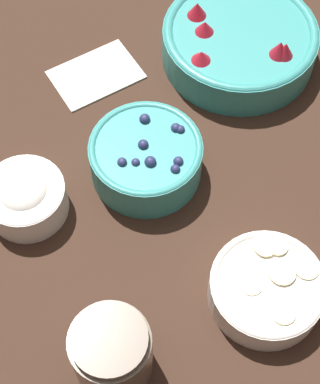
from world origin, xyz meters
TOP-DOWN VIEW (x-y plane):
  - ground_plane at (0.00, 0.00)m, footprint 4.00×4.00m
  - bowl_strawberries at (0.21, 0.13)m, footprint 0.24×0.24m
  - bowl_blueberries at (-0.02, 0.03)m, footprint 0.15×0.15m
  - bowl_bananas at (-0.00, -0.20)m, footprint 0.14×0.14m
  - bowl_cream at (-0.19, 0.07)m, footprint 0.11×0.11m
  - jar_chocolate at (-0.20, -0.17)m, footprint 0.09×0.09m
  - napkin at (0.01, 0.22)m, footprint 0.13×0.09m

SIDE VIEW (x-z plane):
  - ground_plane at x=0.00m, z-range 0.00..0.00m
  - napkin at x=0.01m, z-range 0.00..0.01m
  - bowl_bananas at x=0.00m, z-range 0.00..0.05m
  - bowl_cream at x=-0.19m, z-range 0.00..0.06m
  - bowl_strawberries at x=0.21m, z-range 0.00..0.08m
  - bowl_blueberries at x=-0.02m, z-range 0.00..0.07m
  - jar_chocolate at x=-0.20m, z-range 0.00..0.10m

